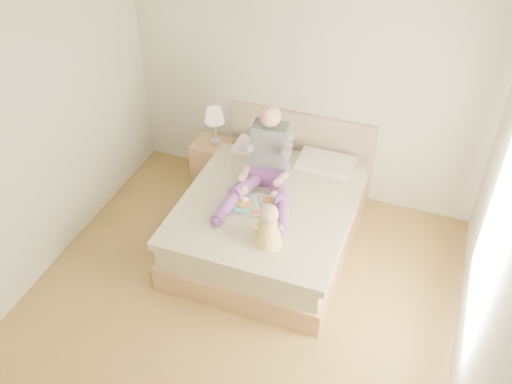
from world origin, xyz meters
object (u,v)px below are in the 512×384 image
(adult, at_px, (266,166))
(tray, at_px, (254,203))
(baby, at_px, (269,228))
(bed, at_px, (273,215))
(nightstand, at_px, (214,162))

(adult, relative_size, tray, 1.99)
(adult, height_order, baby, adult)
(bed, relative_size, baby, 4.95)
(bed, relative_size, nightstand, 3.96)
(baby, bearing_deg, nightstand, 111.65)
(adult, bearing_deg, tray, -97.23)
(bed, distance_m, nightstand, 1.23)
(tray, bearing_deg, adult, 75.62)
(bed, relative_size, adult, 1.97)
(adult, xyz_separation_m, tray, (-0.00, -0.33, -0.23))
(nightstand, relative_size, tray, 0.99)
(bed, distance_m, adult, 0.57)
(tray, distance_m, baby, 0.56)
(adult, distance_m, tray, 0.40)
(bed, height_order, nightstand, bed)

